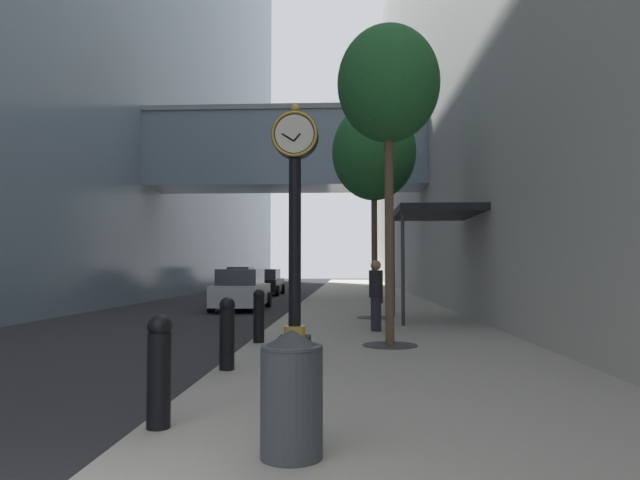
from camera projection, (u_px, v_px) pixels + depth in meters
The scene contains 15 objects.
ground_plane at pixel (308, 300), 29.84m from camera, with size 110.00×110.00×0.00m, color #262628.
sidewalk_right at pixel (362, 296), 32.69m from camera, with size 5.89×80.00×0.14m, color #9E998E.
building_block_right at pixel (490, 49), 33.03m from camera, with size 9.00×80.00×28.81m.
street_clock at pixel (295, 216), 10.15m from camera, with size 0.84×0.55×4.51m.
bollard_nearest at pixel (159, 368), 5.57m from camera, with size 0.24×0.24×1.11m.
bollard_second at pixel (227, 332), 8.72m from camera, with size 0.24×0.24×1.11m.
bollard_third at pixel (259, 315), 11.87m from camera, with size 0.24×0.24×1.11m.
street_tree_near at pixel (388, 86), 11.62m from camera, with size 2.09×2.09×6.52m.
street_tree_mid_near at pixel (374, 153), 17.87m from camera, with size 2.64×2.64×6.70m.
trash_bin at pixel (292, 392), 4.71m from camera, with size 0.53×0.53×1.05m.
pedestrian_walking at pixel (376, 293), 14.04m from camera, with size 0.44×0.52×1.75m.
storefront_awning at pixel (434, 215), 16.97m from camera, with size 2.40×3.60×3.30m.
car_white_near at pixel (241, 280), 40.37m from camera, with size 1.96×4.08×1.72m.
car_black_mid at pixel (265, 282), 34.84m from camera, with size 2.04×4.32×1.59m.
car_silver_far at pixel (241, 290), 22.77m from camera, with size 2.05×4.58×1.63m.
Camera 1 is at (2.06, -2.89, 1.71)m, focal length 31.94 mm.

